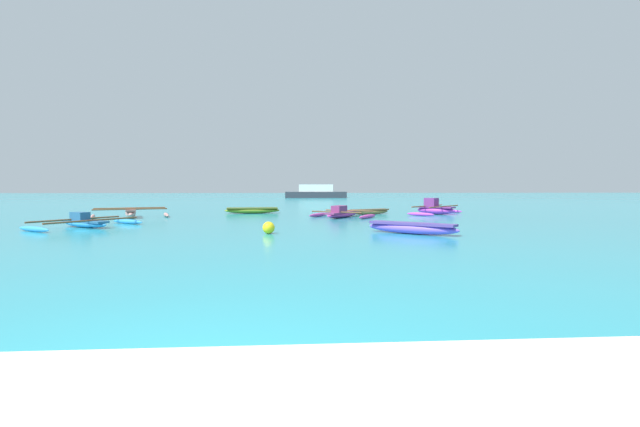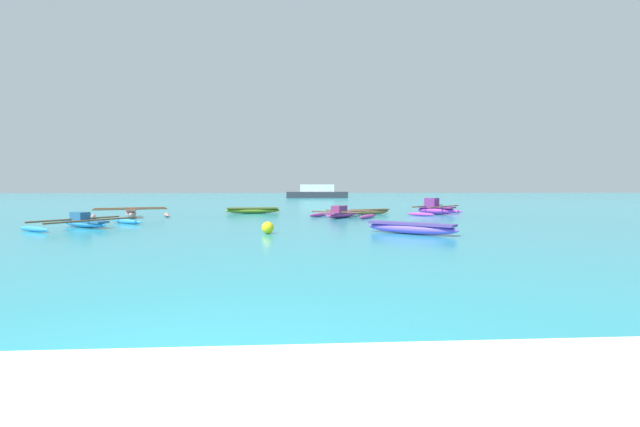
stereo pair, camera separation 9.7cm
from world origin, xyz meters
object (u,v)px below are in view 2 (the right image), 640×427
object	(u,v)px
moored_boat_4	(435,209)
moored_boat_3	(411,228)
moored_boat_0	(370,211)
moored_boat_1	(253,210)
mooring_buoy_0	(268,228)
distant_ferry	(317,192)
moored_boat_2	(131,213)
moored_boat_5	(342,214)
moored_boat_6	(85,222)

from	to	relation	value
moored_boat_4	moored_boat_3	bearing A→B (deg)	-69.14
moored_boat_0	moored_boat_1	world-z (taller)	moored_boat_1
mooring_buoy_0	distant_ferry	bearing A→B (deg)	84.84
moored_boat_2	distant_ferry	xyz separation A→B (m)	(12.23, 41.57, 0.59)
moored_boat_5	moored_boat_0	bearing A→B (deg)	-4.99
moored_boat_2	mooring_buoy_0	size ratio (longest dim) A/B	10.08
moored_boat_0	moored_boat_1	bearing A→B (deg)	141.69
moored_boat_5	mooring_buoy_0	distance (m)	8.49
moored_boat_2	distant_ferry	world-z (taller)	distant_ferry
distant_ferry	moored_boat_3	bearing A→B (deg)	-89.55
moored_boat_1	moored_boat_2	bearing A→B (deg)	-157.96
moored_boat_0	moored_boat_6	world-z (taller)	moored_boat_6
moored_boat_0	distant_ferry	xyz separation A→B (m)	(-0.90, 39.78, 0.65)
moored_boat_2	mooring_buoy_0	distance (m)	11.43
mooring_buoy_0	moored_boat_3	bearing A→B (deg)	-4.51
distant_ferry	moored_boat_4	bearing A→B (deg)	-83.11
moored_boat_2	moored_boat_5	bearing A→B (deg)	65.93
moored_boat_1	moored_boat_3	bearing A→B (deg)	-67.62
moored_boat_1	moored_boat_3	size ratio (longest dim) A/B	1.17
moored_boat_5	mooring_buoy_0	size ratio (longest dim) A/B	8.88
moored_boat_6	mooring_buoy_0	world-z (taller)	moored_boat_6
moored_boat_6	moored_boat_4	bearing A→B (deg)	56.38
moored_boat_4	moored_boat_6	distance (m)	18.31
moored_boat_2	moored_boat_4	bearing A→B (deg)	75.17
moored_boat_2	moored_boat_6	bearing A→B (deg)	-18.03
moored_boat_0	moored_boat_6	distance (m)	14.84
moored_boat_2	distant_ferry	size ratio (longest dim) A/B	0.46
moored_boat_0	mooring_buoy_0	size ratio (longest dim) A/B	6.40
moored_boat_0	moored_boat_6	size ratio (longest dim) A/B	0.61
moored_boat_2	distant_ferry	distance (m)	43.34
moored_boat_5	mooring_buoy_0	world-z (taller)	moored_boat_5
moored_boat_0	distant_ferry	world-z (taller)	distant_ferry
moored_boat_3	moored_boat_4	size ratio (longest dim) A/B	0.70
moored_boat_4	mooring_buoy_0	xyz separation A→B (m)	(-9.34, -10.13, -0.11)
moored_boat_2	moored_boat_5	size ratio (longest dim) A/B	1.13
distant_ferry	moored_boat_2	bearing A→B (deg)	-106.39
moored_boat_6	distant_ferry	bearing A→B (deg)	108.72
moored_boat_0	mooring_buoy_0	distance (m)	11.57
moored_boat_5	distant_ferry	size ratio (longest dim) A/B	0.40
moored_boat_1	moored_boat_4	size ratio (longest dim) A/B	0.82
moored_boat_1	moored_boat_3	distance (m)	13.72
moored_boat_3	moored_boat_5	distance (m)	8.25
moored_boat_0	moored_boat_6	bearing A→B (deg)	-176.80
moored_boat_2	mooring_buoy_0	bearing A→B (deg)	21.91
moored_boat_3	moored_boat_0	bearing A→B (deg)	126.16
moored_boat_0	moored_boat_5	world-z (taller)	moored_boat_5
moored_boat_1	moored_boat_3	world-z (taller)	moored_boat_3
moored_boat_1	moored_boat_0	bearing A→B (deg)	-17.73
moored_boat_1	moored_boat_5	bearing A→B (deg)	-43.81
moored_boat_1	moored_boat_4	bearing A→B (deg)	-14.08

